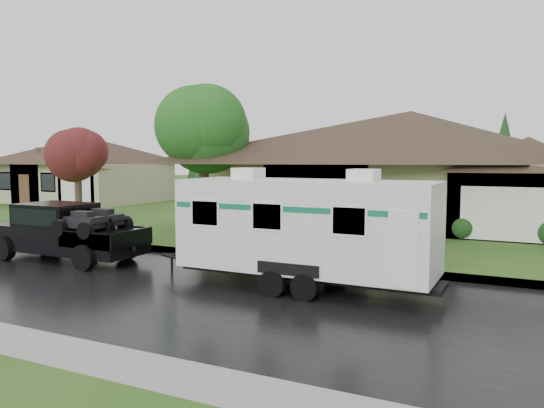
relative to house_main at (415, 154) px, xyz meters
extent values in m
plane|color=#2E551A|center=(-2.29, -13.84, -3.59)|extent=(140.00, 140.00, 0.00)
cube|color=black|center=(-2.29, -15.84, -3.59)|extent=(140.00, 8.00, 0.01)
cube|color=gray|center=(-2.29, -11.59, -3.52)|extent=(140.00, 0.50, 0.15)
cube|color=#2E551A|center=(-2.29, 1.16, -3.52)|extent=(140.00, 26.00, 0.15)
cube|color=tan|center=(-0.29, 0.16, -1.94)|extent=(18.00, 10.00, 3.00)
pyramid|color=#37271E|center=(-0.29, 0.16, 2.16)|extent=(19.44, 10.80, 2.60)
cube|color=tan|center=(5.11, -2.84, -2.09)|extent=(5.76, 4.00, 2.70)
cube|color=tan|center=(-24.29, 2.16, -2.04)|extent=(10.00, 8.00, 2.80)
pyramid|color=#37271E|center=(-24.29, 2.16, 1.36)|extent=(10.80, 8.64, 2.00)
cube|color=tan|center=(-21.29, 0.16, -2.18)|extent=(3.20, 4.00, 2.52)
cylinder|color=#382B1E|center=(-7.85, -7.17, -2.05)|extent=(0.42, 0.42, 2.78)
sphere|color=#2C7125|center=(-7.85, -7.17, 0.99)|extent=(3.84, 3.84, 3.84)
cylinder|color=#382B1E|center=(-15.80, -6.87, -2.37)|extent=(0.36, 0.36, 2.14)
sphere|color=maroon|center=(-15.80, -6.87, -0.03)|extent=(2.95, 2.95, 2.95)
sphere|color=#143814|center=(-6.59, -4.54, -2.94)|extent=(1.00, 1.00, 1.00)
sphere|color=#143814|center=(-3.44, -4.54, -2.94)|extent=(1.00, 1.00, 1.00)
sphere|color=#143814|center=(-0.29, -4.54, -2.94)|extent=(1.00, 1.00, 1.00)
sphere|color=#143814|center=(2.86, -4.54, -2.94)|extent=(1.00, 1.00, 1.00)
cube|color=black|center=(-8.66, -14.36, -2.85)|extent=(5.70, 1.90, 0.82)
cube|color=black|center=(-10.75, -14.36, -2.59)|extent=(1.52, 1.85, 0.33)
cube|color=black|center=(-9.04, -14.36, -2.12)|extent=(2.28, 1.79, 0.86)
cube|color=black|center=(-9.04, -14.36, -2.07)|extent=(2.09, 1.83, 0.52)
cube|color=black|center=(-6.85, -14.36, -2.66)|extent=(2.09, 1.81, 0.06)
cylinder|color=black|center=(-10.47, -15.29, -3.19)|extent=(0.80, 0.30, 0.80)
cylinder|color=black|center=(-10.47, -13.43, -3.19)|extent=(0.80, 0.30, 0.80)
cylinder|color=black|center=(-6.85, -15.29, -3.19)|extent=(0.80, 0.30, 0.80)
cylinder|color=black|center=(-6.85, -13.43, -3.19)|extent=(0.80, 0.30, 0.80)
cube|color=silver|center=(0.04, -14.36, -1.90)|extent=(6.65, 2.28, 2.33)
cube|color=black|center=(0.04, -14.36, -3.21)|extent=(7.03, 1.14, 0.13)
cube|color=#0E654B|center=(0.04, -14.36, -1.39)|extent=(6.52, 2.30, 0.13)
cube|color=white|center=(-1.67, -14.36, -0.59)|extent=(0.67, 0.76, 0.30)
cube|color=white|center=(1.56, -14.36, -0.59)|extent=(0.67, 0.76, 0.30)
cylinder|color=black|center=(-0.39, -15.48, -3.26)|extent=(0.67, 0.23, 0.67)
cylinder|color=black|center=(-0.39, -13.24, -3.26)|extent=(0.67, 0.23, 0.67)
cylinder|color=black|center=(0.47, -15.48, -3.26)|extent=(0.67, 0.23, 0.67)
cylinder|color=black|center=(0.47, -13.24, -3.26)|extent=(0.67, 0.23, 0.67)
camera|label=1|loc=(5.26, -27.04, -0.13)|focal=35.00mm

